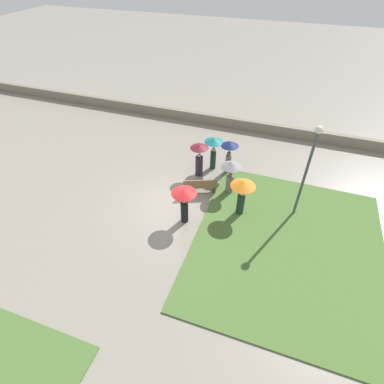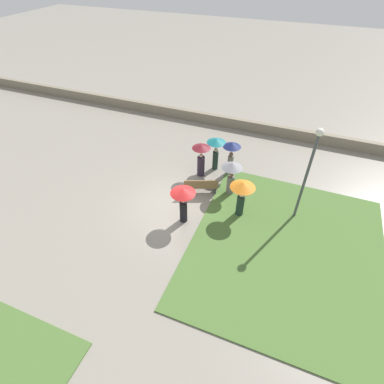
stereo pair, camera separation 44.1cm
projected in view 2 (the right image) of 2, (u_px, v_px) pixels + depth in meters
The scene contains 11 objects.
ground_plane at pixel (171, 204), 14.66m from camera, with size 90.00×90.00×0.00m, color gray.
lawn_patch_near at pixel (286, 248), 12.51m from camera, with size 7.71×9.00×0.06m.
parapet_wall at pixel (223, 121), 20.54m from camera, with size 45.00×0.35×0.70m.
park_bench at pixel (201, 186), 14.97m from camera, with size 1.72×1.02×0.90m.
lamp_post at pixel (310, 165), 12.11m from camera, with size 0.32×0.32×4.57m.
crowd_person_teal at pixel (216, 147), 16.01m from camera, with size 1.02×1.02×1.90m.
crowd_person_grey at pixel (232, 172), 14.41m from camera, with size 1.02×1.02×1.88m.
crowd_person_red at pixel (183, 197), 12.89m from camera, with size 1.11×1.11×1.90m.
crowd_person_orange at pixel (242, 191), 13.17m from camera, with size 1.12×1.12×1.92m.
crowd_person_maroon at pixel (201, 157), 15.71m from camera, with size 0.96×0.96×1.88m.
crowd_person_navy at pixel (231, 151), 15.70m from camera, with size 0.95×0.95×1.92m.
Camera 2 is at (-4.95, 9.66, 9.93)m, focal length 28.00 mm.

